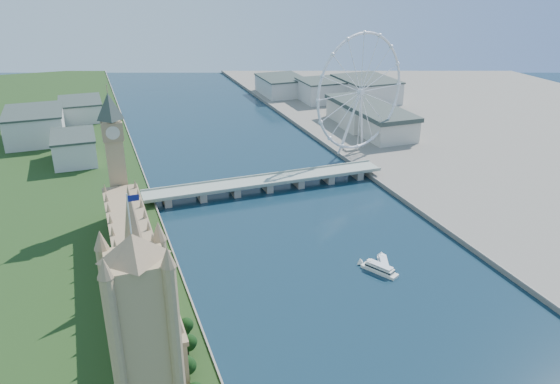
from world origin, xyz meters
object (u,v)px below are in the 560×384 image
victoria_tower (143,333)px  tour_boat_far (383,267)px  london_eye (361,92)px  tour_boat_near (379,272)px

victoria_tower → tour_boat_far: victoria_tower is taller
london_eye → tour_boat_far: (-89.18, -209.80, -67.52)m
tour_boat_far → tour_boat_near: bearing=-116.6°
tour_boat_near → london_eye: bearing=38.2°
tour_boat_far → london_eye: bearing=89.8°
tour_boat_near → tour_boat_far: size_ratio=1.12×
tour_boat_near → tour_boat_far: (6.01, 5.15, 0.00)m
london_eye → tour_boat_near: bearing=-113.9°
london_eye → tour_boat_near: (-95.19, -214.95, -67.52)m
london_eye → tour_boat_far: bearing=-113.0°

